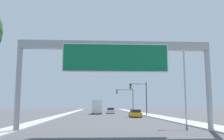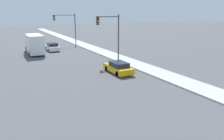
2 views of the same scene
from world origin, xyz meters
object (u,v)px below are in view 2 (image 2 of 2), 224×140
car_mid_left (52,47)px  traffic_light_mid_block (68,24)px  car_near_right (118,68)px  traffic_light_near_intersection (112,31)px  truck_box_primary (34,44)px

car_mid_left → traffic_light_mid_block: 8.91m
car_mid_left → car_near_right: bearing=-79.9°
traffic_light_near_intersection → car_mid_left: bearing=112.2°
car_near_right → traffic_light_mid_block: traffic_light_mid_block is taller
car_near_right → traffic_light_mid_block: bearing=86.3°
car_mid_left → traffic_light_near_intersection: 15.51m
truck_box_primary → traffic_light_near_intersection: size_ratio=1.12×
car_near_right → truck_box_primary: 19.08m
car_mid_left → truck_box_primary: 4.17m
traffic_light_near_intersection → traffic_light_mid_block: bearing=91.4°
car_mid_left → truck_box_primary: bearing=-150.1°
truck_box_primary → traffic_light_near_intersection: (9.19, -11.90, 2.80)m
car_near_right → traffic_light_mid_block: (1.69, 25.82, 3.96)m
truck_box_primary → car_near_right: bearing=-68.4°
traffic_light_near_intersection → traffic_light_mid_block: 20.01m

